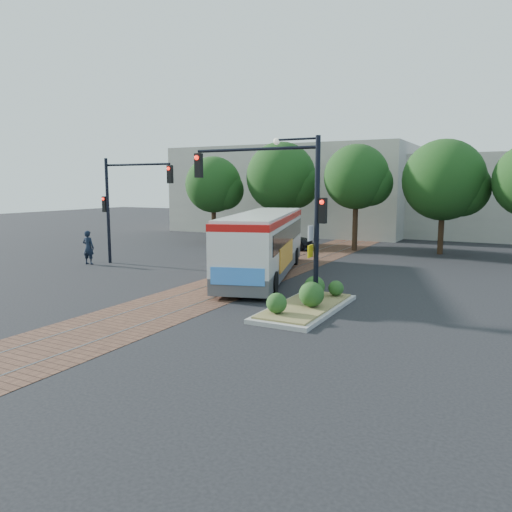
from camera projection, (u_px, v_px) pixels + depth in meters
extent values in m
plane|color=black|center=(209.00, 292.00, 21.18)|extent=(120.00, 120.00, 0.00)
cube|color=brown|center=(254.00, 277.00, 24.68)|extent=(3.60, 40.00, 0.01)
cube|color=slate|center=(241.00, 275.00, 25.02)|extent=(0.06, 40.00, 0.01)
cube|color=slate|center=(267.00, 278.00, 24.33)|extent=(0.06, 40.00, 0.01)
cylinder|color=#382314|center=(214.00, 224.00, 39.60)|extent=(0.36, 0.36, 2.86)
sphere|color=#133C13|center=(213.00, 185.00, 39.16)|extent=(4.40, 4.40, 4.40)
cylinder|color=#382314|center=(281.00, 224.00, 37.74)|extent=(0.36, 0.36, 3.12)
sphere|color=#133C13|center=(281.00, 177.00, 37.24)|extent=(5.20, 5.20, 5.20)
cylinder|color=#382314|center=(355.00, 226.00, 34.25)|extent=(0.36, 0.36, 3.39)
sphere|color=#133C13|center=(356.00, 177.00, 33.77)|extent=(4.40, 4.40, 4.40)
cylinder|color=#382314|center=(441.00, 232.00, 32.45)|extent=(0.36, 0.36, 2.86)
sphere|color=#133C13|center=(444.00, 180.00, 31.96)|extent=(5.20, 5.20, 5.20)
cube|color=#ADA899|center=(297.00, 190.00, 48.81)|extent=(22.00, 12.00, 8.00)
cube|color=#464649|center=(264.00, 265.00, 24.91)|extent=(5.71, 11.87, 0.68)
cube|color=silver|center=(264.00, 240.00, 24.73)|extent=(5.73, 11.88, 1.85)
cube|color=black|center=(265.00, 233.00, 24.97)|extent=(5.45, 10.78, 0.88)
cube|color=red|center=(264.00, 218.00, 24.57)|extent=(5.77, 11.89, 0.29)
cube|color=silver|center=(264.00, 214.00, 24.54)|extent=(5.54, 11.48, 0.14)
cube|color=black|center=(238.00, 246.00, 19.14)|extent=(1.52, 0.56, 0.88)
cube|color=#377FDC|center=(237.00, 276.00, 19.15)|extent=(2.06, 0.68, 0.68)
cube|color=orange|center=(287.00, 255.00, 23.63)|extent=(1.33, 4.20, 1.07)
cylinder|color=black|center=(221.00, 281.00, 21.06)|extent=(0.61, 1.03, 0.97)
cylinder|color=black|center=(273.00, 283.00, 20.64)|extent=(0.61, 1.03, 0.97)
cylinder|color=black|center=(256.00, 255.00, 28.71)|extent=(0.61, 1.03, 0.97)
cylinder|color=black|center=(295.00, 256.00, 28.29)|extent=(0.61, 1.03, 0.97)
cube|color=gray|center=(305.00, 308.00, 18.07)|extent=(2.20, 5.20, 0.15)
cube|color=olive|center=(306.00, 305.00, 18.06)|extent=(1.90, 4.80, 0.08)
sphere|color=#1E4719|center=(277.00, 303.00, 16.78)|extent=(0.70, 0.70, 0.70)
sphere|color=#1E4719|center=(311.00, 294.00, 17.67)|extent=(0.90, 0.90, 0.90)
sphere|color=#1E4719|center=(315.00, 286.00, 19.31)|extent=(0.80, 0.80, 0.80)
sphere|color=#1E4719|center=(336.00, 288.00, 19.44)|extent=(0.60, 0.60, 0.60)
cylinder|color=black|center=(317.00, 222.00, 17.66)|extent=(0.18, 0.18, 6.00)
cylinder|color=black|center=(254.00, 149.00, 18.45)|extent=(5.00, 0.12, 0.12)
cube|color=black|center=(199.00, 166.00, 19.68)|extent=(0.28, 0.22, 0.95)
sphere|color=#FF190C|center=(197.00, 158.00, 19.51)|extent=(0.18, 0.18, 0.18)
cube|color=black|center=(323.00, 211.00, 17.50)|extent=(0.26, 0.20, 0.90)
sphere|color=#FF190C|center=(322.00, 202.00, 17.35)|extent=(0.16, 0.16, 0.16)
cube|color=white|center=(311.00, 233.00, 17.70)|extent=(0.04, 0.45, 0.55)
cube|color=yellow|center=(310.00, 251.00, 17.79)|extent=(0.04, 0.45, 0.45)
cylinder|color=black|center=(297.00, 139.00, 17.62)|extent=(1.60, 0.08, 0.08)
sphere|color=silver|center=(276.00, 141.00, 17.99)|extent=(0.24, 0.24, 0.24)
cylinder|color=black|center=(108.00, 211.00, 28.64)|extent=(0.18, 0.18, 6.00)
cylinder|color=black|center=(137.00, 165.00, 27.23)|extent=(4.50, 0.12, 0.12)
cube|color=black|center=(170.00, 174.00, 26.27)|extent=(0.28, 0.22, 0.95)
sphere|color=#FF190C|center=(168.00, 169.00, 26.10)|extent=(0.18, 0.18, 0.18)
cube|color=black|center=(105.00, 204.00, 28.68)|extent=(0.26, 0.20, 0.90)
sphere|color=#FF190C|center=(103.00, 199.00, 28.53)|extent=(0.16, 0.16, 0.16)
imported|color=black|center=(88.00, 247.00, 28.39)|extent=(0.77, 0.56, 1.93)
imported|color=black|center=(280.00, 239.00, 35.18)|extent=(5.01, 2.74, 1.38)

